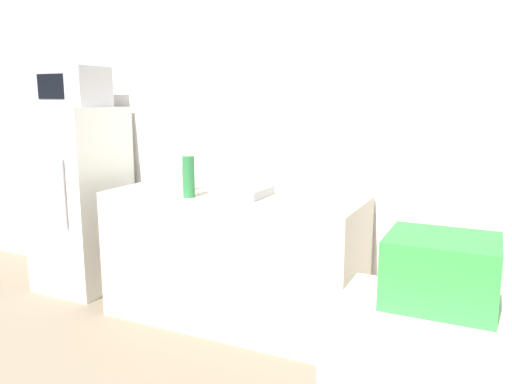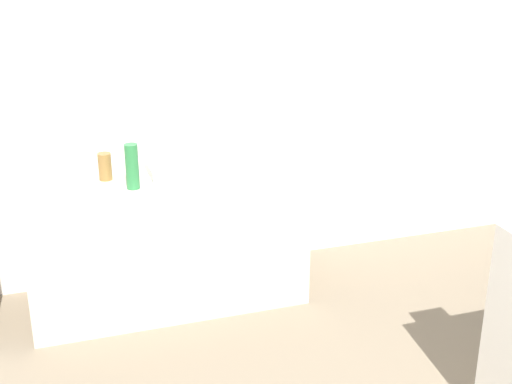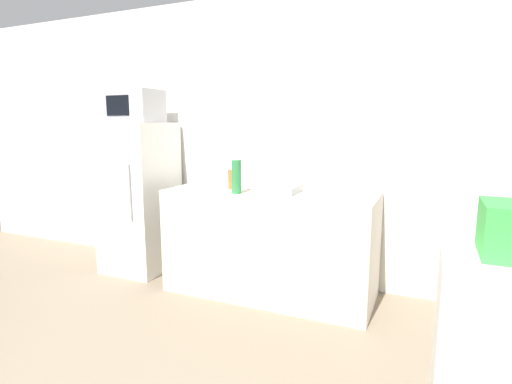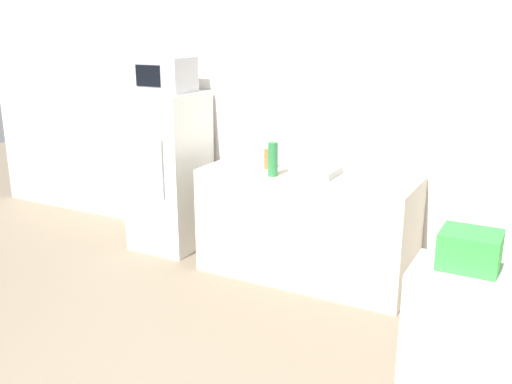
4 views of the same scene
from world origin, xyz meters
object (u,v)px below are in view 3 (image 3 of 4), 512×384
refrigerator (139,197)px  bottle_short (233,179)px  microwave (135,106)px  bottle_tall (236,177)px

refrigerator → bottle_short: bearing=-2.8°
refrigerator → bottle_short: refrigerator is taller
refrigerator → bottle_short: 1.10m
microwave → bottle_tall: size_ratio=1.75×
microwave → bottle_short: size_ratio=2.84×
bottle_tall → bottle_short: (-0.14, 0.20, -0.05)m
bottle_tall → microwave: bearing=168.3°
refrigerator → microwave: (-0.00, -0.00, 0.88)m
microwave → refrigerator: bearing=71.2°
refrigerator → bottle_short: size_ratio=8.75×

